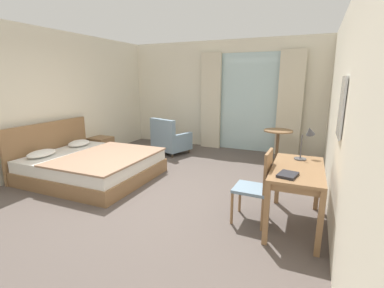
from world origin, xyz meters
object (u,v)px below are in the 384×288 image
(armchair_by_window, at_px, (170,140))
(round_cafe_table, at_px, (278,139))
(desk_lamp, at_px, (307,137))
(nightstand, at_px, (101,147))
(bed, at_px, (91,165))
(desk_chair, at_px, (258,183))
(closed_book, at_px, (288,175))
(writing_desk, at_px, (297,175))

(armchair_by_window, height_order, round_cafe_table, armchair_by_window)
(desk_lamp, bearing_deg, nightstand, 167.19)
(bed, xyz_separation_m, nightstand, (-0.90, 1.28, -0.02))
(desk_chair, height_order, desk_lamp, desk_lamp)
(bed, relative_size, desk_chair, 2.29)
(closed_book, relative_size, armchair_by_window, 0.26)
(writing_desk, distance_m, desk_chair, 0.49)
(nightstand, bearing_deg, bed, -54.87)
(armchair_by_window, bearing_deg, nightstand, -147.82)
(bed, relative_size, writing_desk, 1.81)
(bed, xyz_separation_m, writing_desk, (3.67, -0.27, 0.42))
(desk_chair, height_order, closed_book, desk_chair)
(nightstand, bearing_deg, armchair_by_window, 32.18)
(desk_chair, relative_size, desk_lamp, 2.14)
(nightstand, height_order, closed_book, closed_book)
(desk_chair, xyz_separation_m, desk_lamp, (0.52, 0.62, 0.53))
(desk_chair, distance_m, round_cafe_table, 2.90)
(desk_chair, bearing_deg, armchair_by_window, 136.46)
(desk_lamp, relative_size, round_cafe_table, 0.62)
(writing_desk, height_order, round_cafe_table, writing_desk)
(writing_desk, relative_size, armchair_by_window, 1.26)
(desk_lamp, xyz_separation_m, closed_book, (-0.15, -0.87, -0.27))
(desk_chair, height_order, armchair_by_window, desk_chair)
(desk_lamp, distance_m, closed_book, 0.93)
(nightstand, xyz_separation_m, writing_desk, (4.56, -1.55, 0.45))
(nightstand, relative_size, writing_desk, 0.39)
(closed_book, bearing_deg, desk_lamp, 91.66)
(desk_chair, xyz_separation_m, round_cafe_table, (-0.13, 2.89, 0.00))
(bed, bearing_deg, armchair_by_window, 76.49)
(nightstand, xyz_separation_m, desk_lamp, (4.63, -1.05, 0.83))
(bed, xyz_separation_m, desk_lamp, (3.73, 0.22, 0.81))
(closed_book, bearing_deg, bed, -178.64)
(closed_book, xyz_separation_m, armchair_by_window, (-3.06, 2.82, -0.45))
(closed_book, bearing_deg, nightstand, 168.37)
(writing_desk, bearing_deg, armchair_by_window, 142.20)
(nightstand, xyz_separation_m, round_cafe_table, (3.99, 1.23, 0.31))
(writing_desk, bearing_deg, round_cafe_table, 101.70)
(closed_book, distance_m, round_cafe_table, 3.20)
(bed, bearing_deg, desk_lamp, 3.42)
(desk_chair, bearing_deg, writing_desk, 15.10)
(nightstand, bearing_deg, desk_lamp, -12.81)
(writing_desk, height_order, desk_lamp, desk_lamp)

